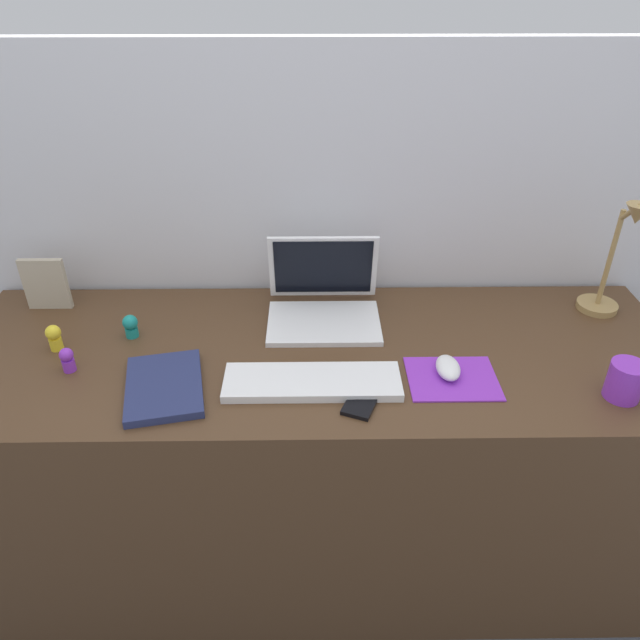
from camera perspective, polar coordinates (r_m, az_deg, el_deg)
The scene contains 15 objects.
ground_plane at distance 2.04m, azimuth -0.24°, elevation -20.16°, with size 6.00×6.00×0.00m, color #474C56.
back_wall at distance 1.85m, azimuth -0.40°, elevation 2.85°, with size 3.06×0.05×1.42m, color silver.
desk at distance 1.77m, azimuth -0.26°, elevation -12.77°, with size 1.86×0.65×0.74m, color #4C331E.
laptop at distance 1.64m, azimuth 0.33°, elevation 2.13°, with size 0.30×0.26×0.21m.
keyboard at distance 1.41m, azimuth -0.73°, elevation -5.86°, with size 0.41×0.13×0.02m, color white.
mousepad at distance 1.46m, azimuth 12.36°, elevation -5.40°, with size 0.21×0.17×0.00m, color purple.
mouse at distance 1.46m, azimuth 11.98°, elevation -4.42°, with size 0.06×0.10×0.03m, color white.
cell_phone at distance 1.37m, azimuth 4.08°, elevation -7.45°, with size 0.06×0.13×0.01m, color black.
desk_lamp at distance 1.78m, azimuth 26.07°, elevation 4.92°, with size 0.11×0.15×0.34m.
notebook_pad at distance 1.44m, azimuth -14.48°, elevation -6.08°, with size 0.17×0.24×0.02m, color navy.
picture_frame at distance 1.83m, azimuth -24.46°, elevation 3.11°, with size 0.12×0.02×0.15m, color #B2A58C.
coffee_mug at distance 1.51m, azimuth 26.84°, elevation -5.14°, with size 0.08×0.08×0.09m, color purple.
toy_figurine_purple at distance 1.56m, azimuth -22.72°, elevation -3.43°, with size 0.03×0.03×0.06m.
toy_figurine_yellow at distance 1.65m, azimuth -23.78°, elevation -1.45°, with size 0.04×0.04×0.07m.
toy_figurine_teal at distance 1.64m, azimuth -17.43°, elevation -0.49°, with size 0.04×0.04×0.06m.
Camera 1 is at (-0.01, -1.25, 1.61)m, focal length 33.93 mm.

